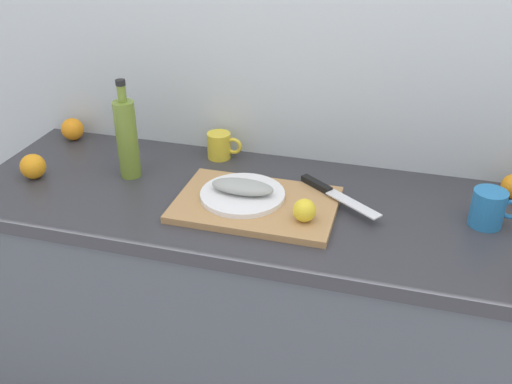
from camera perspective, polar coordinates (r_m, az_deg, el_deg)
name	(u,v)px	position (r m, az deg, el deg)	size (l,w,h in m)	color
back_wall	(333,52)	(1.78, 7.67, 13.52)	(3.20, 0.05, 2.50)	silver
kitchen_counter	(301,328)	(1.89, 4.46, -13.23)	(2.00, 0.60, 0.90)	#4C5159
cutting_board	(256,204)	(1.61, 0.00, -1.24)	(0.45, 0.30, 0.02)	tan
white_plate	(243,195)	(1.62, -1.34, -0.27)	(0.24, 0.24, 0.01)	white
fish_fillet	(242,187)	(1.61, -1.35, 0.52)	(0.18, 0.08, 0.04)	#999E99
chef_knife	(329,191)	(1.65, 7.28, 0.08)	(0.25, 0.19, 0.02)	silver
lemon_0	(304,210)	(1.51, 4.82, -1.82)	(0.06, 0.06, 0.06)	yellow
olive_oil_bottle	(127,138)	(1.77, -12.65, 5.27)	(0.06, 0.06, 0.31)	olive
coffee_mug_1	(489,208)	(1.63, 22.05, -1.50)	(0.13, 0.09, 0.10)	#2672B2
coffee_mug_2	(220,146)	(1.88, -3.58, 4.61)	(0.12, 0.08, 0.09)	yellow
orange_0	(33,166)	(1.88, -21.20, 2.38)	(0.08, 0.08, 0.08)	orange
orange_3	(73,129)	(2.11, -17.70, 5.95)	(0.08, 0.08, 0.08)	orange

